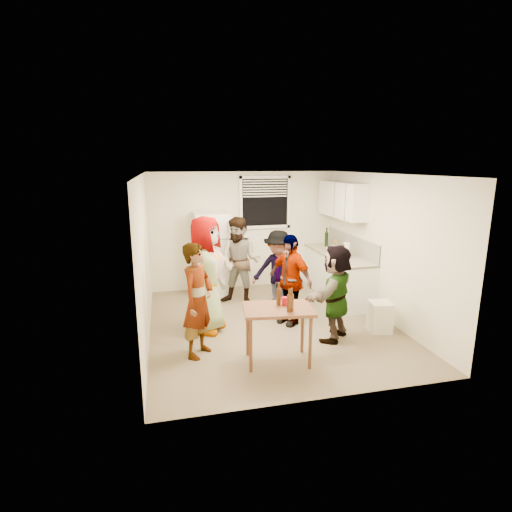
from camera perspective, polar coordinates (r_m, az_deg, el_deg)
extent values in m
cube|color=white|center=(8.23, -6.27, 0.28)|extent=(0.70, 0.70, 1.70)
cube|color=white|center=(8.31, 11.49, -2.77)|extent=(0.60, 2.20, 0.86)
cube|color=#BAAE96|center=(8.20, 11.63, 0.25)|extent=(0.64, 2.22, 0.04)
cube|color=beige|center=(8.28, 13.49, 1.70)|extent=(0.03, 2.20, 0.36)
cube|color=white|center=(8.27, 12.22, 7.85)|extent=(0.34, 1.60, 0.70)
cylinder|color=white|center=(7.83, 12.73, -0.25)|extent=(0.13, 0.13, 0.29)
cylinder|color=black|center=(8.86, 9.99, 1.41)|extent=(0.08, 0.08, 0.30)
cylinder|color=#47230C|center=(7.77, 12.32, -0.35)|extent=(0.05, 0.05, 0.21)
cylinder|color=#1F20B7|center=(7.50, 11.94, -0.80)|extent=(0.09, 0.09, 0.12)
cube|color=gold|center=(8.80, 11.36, 1.75)|extent=(0.02, 0.18, 0.15)
cube|color=white|center=(6.82, 17.28, -8.25)|extent=(0.39, 0.39, 0.49)
cylinder|color=#47230C|center=(5.49, 3.23, -6.97)|extent=(0.06, 0.06, 0.23)
cylinder|color=#B00E19|center=(5.48, 4.13, -6.99)|extent=(0.08, 0.08, 0.11)
imported|color=gray|center=(6.70, -6.95, -10.44)|extent=(2.09, 1.75, 0.60)
imported|color=#141933|center=(5.94, -8.05, -13.71)|extent=(1.67, 1.43, 0.39)
imported|color=brown|center=(7.83, -2.24, -6.81)|extent=(1.57, 1.88, 0.64)
imported|color=#3C3B40|center=(7.52, 3.12, -7.67)|extent=(1.61, 1.78, 0.56)
imported|color=black|center=(6.97, 4.72, -9.45)|extent=(1.78, 1.55, 0.38)
imported|color=#BD6742|center=(6.48, 11.02, -11.45)|extent=(2.04, 2.04, 0.44)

